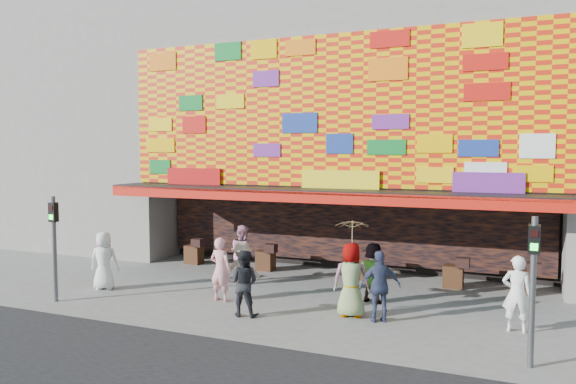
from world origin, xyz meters
name	(u,v)px	position (x,y,z in m)	size (l,w,h in m)	color
ground	(276,312)	(0.00, 0.00, 0.00)	(90.00, 90.00, 0.00)	slate
shop_building	(362,126)	(0.00, 8.18, 5.23)	(15.20, 9.40, 10.00)	gray
neighbor_left	(98,115)	(-13.00, 8.00, 6.00)	(11.00, 8.00, 12.00)	gray
signal_left	(54,236)	(-6.20, -1.50, 1.86)	(0.22, 0.20, 3.00)	#59595B
signal_right	(533,275)	(6.20, -1.50, 1.86)	(0.22, 0.20, 3.00)	#59595B
ped_a	(104,261)	(-5.88, 0.13, 0.90)	(0.88, 0.57, 1.80)	silver
ped_b	(221,269)	(-1.91, 0.39, 0.91)	(0.67, 0.44, 1.83)	pink
ped_c	(243,283)	(-0.64, -0.65, 0.86)	(0.84, 0.65, 1.72)	black
ped_d	(242,270)	(-1.47, 0.86, 0.82)	(1.06, 0.61, 1.64)	gray
ped_e	(380,286)	(2.74, 0.24, 0.90)	(1.05, 0.44, 1.79)	#363E5E
ped_f	(373,272)	(2.13, 1.95, 0.85)	(1.58, 0.50, 1.70)	gray
ped_g	(351,280)	(1.96, 0.37, 0.97)	(0.94, 0.61, 1.93)	gray
ped_h	(517,294)	(5.90, 0.74, 0.91)	(0.67, 0.44, 1.83)	white
ped_i	(243,253)	(-2.42, 2.72, 0.93)	(0.91, 0.71, 1.86)	#CA829D
parasol	(352,236)	(1.96, 0.37, 2.11)	(1.15, 1.16, 1.76)	beige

